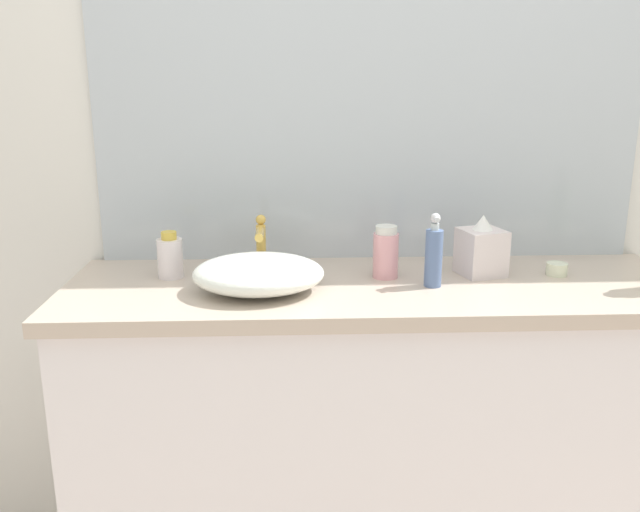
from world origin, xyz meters
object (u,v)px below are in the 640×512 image
lotion_bottle (386,253)px  candle_jar (557,269)px  perfume_bottle (170,257)px  tissue_box (481,249)px  sink_basin (258,274)px  soap_dispenser (434,255)px

lotion_bottle → candle_jar: size_ratio=2.50×
perfume_bottle → tissue_box: 0.84m
sink_basin → perfume_bottle: perfume_bottle is taller
sink_basin → tissue_box: (0.60, 0.12, 0.02)m
tissue_box → sink_basin: bearing=-168.6°
sink_basin → lotion_bottle: lotion_bottle is taller
lotion_bottle → candle_jar: bearing=-0.2°
sink_basin → lotion_bottle: size_ratio=2.33×
candle_jar → perfume_bottle: bearing=178.6°
soap_dispenser → perfume_bottle: soap_dispenser is taller
perfume_bottle → candle_jar: size_ratio=2.22×
soap_dispenser → tissue_box: 0.18m
perfume_bottle → candle_jar: perfume_bottle is taller
soap_dispenser → tissue_box: bearing=32.9°
lotion_bottle → sink_basin: bearing=-162.3°
soap_dispenser → candle_jar: bearing=13.0°
sink_basin → lotion_bottle: 0.35m
perfume_bottle → tissue_box: bearing=-0.7°
sink_basin → tissue_box: tissue_box is taller
soap_dispenser → candle_jar: size_ratio=3.38×
lotion_bottle → soap_dispenser: bearing=-37.2°
soap_dispenser → sink_basin: bearing=-177.1°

